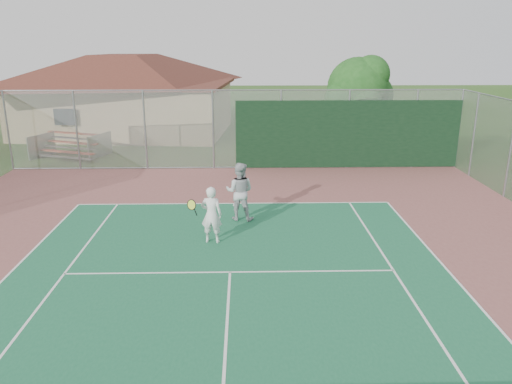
% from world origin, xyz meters
% --- Properties ---
extents(back_fence, '(20.08, 0.11, 3.53)m').
position_xyz_m(back_fence, '(2.11, 16.98, 1.67)').
color(back_fence, gray).
rests_on(back_fence, ground).
extents(side_fence_right, '(0.08, 9.00, 3.50)m').
position_xyz_m(side_fence_right, '(10.00, 12.50, 1.75)').
color(side_fence_right, gray).
rests_on(side_fence_right, ground).
extents(clubhouse, '(13.85, 9.95, 5.64)m').
position_xyz_m(clubhouse, '(-6.86, 26.29, 2.86)').
color(clubhouse, tan).
rests_on(clubhouse, ground).
extents(bleachers, '(3.59, 2.75, 1.13)m').
position_xyz_m(bleachers, '(-8.23, 19.54, 0.60)').
color(bleachers, '#B54829').
rests_on(bleachers, ground).
extents(tree, '(3.52, 3.33, 4.90)m').
position_xyz_m(tree, '(6.03, 19.77, 3.22)').
color(tree, '#331D12').
rests_on(tree, ground).
extents(player_white_front, '(1.02, 0.68, 1.65)m').
position_xyz_m(player_white_front, '(-0.58, 8.37, 0.83)').
color(player_white_front, white).
rests_on(player_white_front, ground).
extents(player_grey_back, '(1.03, 0.88, 1.87)m').
position_xyz_m(player_grey_back, '(0.22, 10.25, 0.94)').
color(player_grey_back, '#B3B5B8').
rests_on(player_grey_back, ground).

